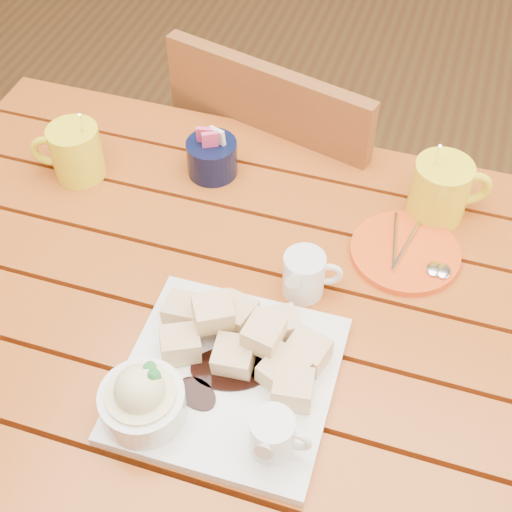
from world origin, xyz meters
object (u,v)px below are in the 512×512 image
(table, at_px, (248,341))
(dessert_plate, at_px, (212,377))
(coffee_mug_right, at_px, (442,189))
(chair_far, at_px, (291,195))
(coffee_mug_left, at_px, (75,151))
(orange_saucer, at_px, (406,252))

(table, distance_m, dessert_plate, 0.21)
(coffee_mug_right, bearing_deg, dessert_plate, -141.32)
(table, xyz_separation_m, dessert_plate, (0.01, -0.16, 0.14))
(dessert_plate, bearing_deg, table, 91.91)
(dessert_plate, distance_m, chair_far, 0.72)
(coffee_mug_left, distance_m, coffee_mug_right, 0.60)
(dessert_plate, relative_size, coffee_mug_left, 1.96)
(chair_far, bearing_deg, dessert_plate, 110.64)
(coffee_mug_left, xyz_separation_m, orange_saucer, (0.57, -0.02, -0.04))
(coffee_mug_right, height_order, chair_far, coffee_mug_right)
(table, height_order, dessert_plate, dessert_plate)
(dessert_plate, xyz_separation_m, coffee_mug_right, (0.23, 0.42, 0.02))
(table, distance_m, orange_saucer, 0.28)
(table, height_order, chair_far, chair_far)
(dessert_plate, bearing_deg, orange_saucer, 57.39)
(coffee_mug_right, bearing_deg, orange_saucer, -128.62)
(table, bearing_deg, coffee_mug_right, 47.83)
(table, distance_m, coffee_mug_right, 0.39)
(table, bearing_deg, orange_saucer, 37.01)
(coffee_mug_right, bearing_deg, coffee_mug_left, 166.13)
(table, bearing_deg, dessert_plate, -88.09)
(dessert_plate, bearing_deg, chair_far, 96.13)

